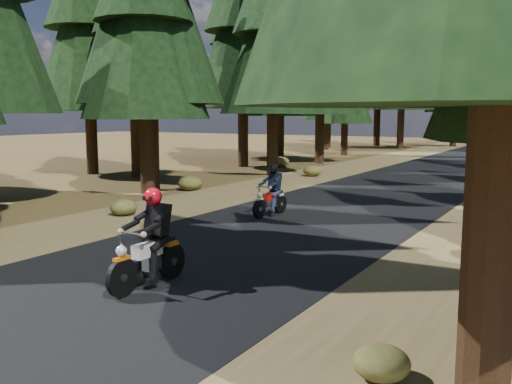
# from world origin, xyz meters

# --- Properties ---
(ground) EXTENTS (120.00, 120.00, 0.00)m
(ground) POSITION_xyz_m (0.00, 0.00, 0.00)
(ground) COLOR #453318
(ground) RESTS_ON ground
(road) EXTENTS (6.00, 100.00, 0.01)m
(road) POSITION_xyz_m (0.00, 5.00, 0.01)
(road) COLOR black
(road) RESTS_ON ground
(shoulder_l) EXTENTS (3.20, 100.00, 0.01)m
(shoulder_l) POSITION_xyz_m (-4.60, 5.00, 0.00)
(shoulder_l) COLOR brown
(shoulder_l) RESTS_ON ground
(shoulder_r) EXTENTS (3.20, 100.00, 0.01)m
(shoulder_r) POSITION_xyz_m (4.60, 5.00, 0.00)
(shoulder_r) COLOR brown
(shoulder_r) RESTS_ON ground
(pine_forest) EXTENTS (34.59, 55.08, 16.32)m
(pine_forest) POSITION_xyz_m (-0.02, 21.05, 7.89)
(pine_forest) COLOR black
(pine_forest) RESTS_ON ground
(understory_shrubs) EXTENTS (15.68, 30.64, 0.63)m
(understory_shrubs) POSITION_xyz_m (0.82, 8.03, 0.27)
(understory_shrubs) COLOR #474C1E
(understory_shrubs) RESTS_ON ground
(rider_lead) EXTENTS (0.59, 1.85, 1.64)m
(rider_lead) POSITION_xyz_m (0.29, -2.52, 0.55)
(rider_lead) COLOR beige
(rider_lead) RESTS_ON road
(rider_follow) EXTENTS (0.63, 1.65, 1.44)m
(rider_follow) POSITION_xyz_m (-1.17, 4.30, 0.48)
(rider_follow) COLOR #98120A
(rider_follow) RESTS_ON road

